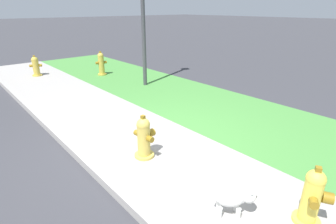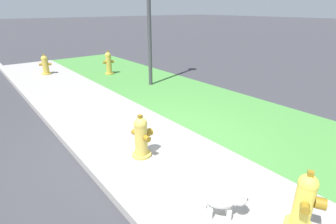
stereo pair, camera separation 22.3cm
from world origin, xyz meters
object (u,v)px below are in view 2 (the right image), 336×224
at_px(fire_hydrant_at_driveway, 305,202).
at_px(small_white_dog, 225,200).
at_px(fire_hydrant_by_grass_verge, 45,65).
at_px(fire_hydrant_mid_block, 109,63).
at_px(fire_hydrant_far_end, 141,137).

bearing_deg(fire_hydrant_at_driveway, small_white_dog, -77.31).
relative_size(fire_hydrant_at_driveway, fire_hydrant_by_grass_verge, 1.01).
relative_size(fire_hydrant_at_driveway, fire_hydrant_mid_block, 0.88).
height_order(fire_hydrant_at_driveway, small_white_dog, fire_hydrant_at_driveway).
xyz_separation_m(fire_hydrant_at_driveway, fire_hydrant_by_grass_verge, (-8.79, -0.18, -0.01)).
xyz_separation_m(fire_hydrant_far_end, small_white_dog, (1.64, 0.01, -0.10)).
height_order(fire_hydrant_far_end, small_white_dog, fire_hydrant_far_end).
relative_size(fire_hydrant_far_end, small_white_dog, 1.71).
distance_m(fire_hydrant_by_grass_verge, fire_hydrant_mid_block, 2.16).
xyz_separation_m(fire_hydrant_at_driveway, fire_hydrant_far_end, (-2.24, -0.52, -0.00)).
height_order(fire_hydrant_at_driveway, fire_hydrant_far_end, fire_hydrant_at_driveway).
relative_size(fire_hydrant_mid_block, small_white_dog, 1.96).
xyz_separation_m(fire_hydrant_far_end, fire_hydrant_mid_block, (-5.24, 2.06, 0.06)).
distance_m(fire_hydrant_at_driveway, fire_hydrant_far_end, 2.30).
relative_size(fire_hydrant_by_grass_verge, small_white_dog, 1.70).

